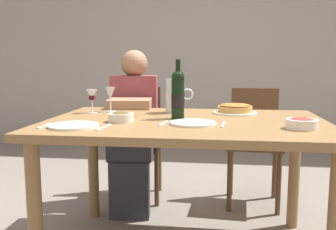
% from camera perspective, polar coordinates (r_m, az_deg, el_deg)
% --- Properties ---
extents(back_wall, '(8.00, 0.10, 2.80)m').
position_cam_1_polar(back_wall, '(4.64, 5.47, 12.17)').
color(back_wall, '#A3998E').
rests_on(back_wall, ground).
extents(dining_table, '(1.50, 1.00, 0.76)m').
position_cam_1_polar(dining_table, '(2.03, 2.70, -3.35)').
color(dining_table, olive).
rests_on(dining_table, ground).
extents(wine_bottle, '(0.07, 0.07, 0.33)m').
position_cam_1_polar(wine_bottle, '(2.04, 1.53, 3.17)').
color(wine_bottle, black).
rests_on(wine_bottle, dining_table).
extents(water_pitcher, '(0.17, 0.12, 0.21)m').
position_cam_1_polar(water_pitcher, '(2.29, 1.13, 2.64)').
color(water_pitcher, silver).
rests_on(water_pitcher, dining_table).
extents(baked_tart, '(0.26, 0.26, 0.06)m').
position_cam_1_polar(baked_tart, '(2.30, 10.24, 0.91)').
color(baked_tart, white).
rests_on(baked_tart, dining_table).
extents(salad_bowl, '(0.15, 0.15, 0.06)m').
position_cam_1_polar(salad_bowl, '(1.85, 19.84, -1.16)').
color(salad_bowl, white).
rests_on(salad_bowl, dining_table).
extents(olive_bowl, '(0.13, 0.13, 0.05)m').
position_cam_1_polar(olive_bowl, '(1.96, -7.21, -0.25)').
color(olive_bowl, silver).
rests_on(olive_bowl, dining_table).
extents(wine_glass_left_diner, '(0.07, 0.07, 0.14)m').
position_cam_1_polar(wine_glass_left_diner, '(2.33, -11.60, 2.87)').
color(wine_glass_left_diner, silver).
rests_on(wine_glass_left_diner, dining_table).
extents(wine_glass_right_diner, '(0.06, 0.06, 0.16)m').
position_cam_1_polar(wine_glass_right_diner, '(2.36, -8.84, 3.16)').
color(wine_glass_right_diner, silver).
rests_on(wine_glass_right_diner, dining_table).
extents(dinner_plate_left_setting, '(0.23, 0.23, 0.01)m').
position_cam_1_polar(dinner_plate_left_setting, '(1.87, 3.85, -1.25)').
color(dinner_plate_left_setting, white).
rests_on(dinner_plate_left_setting, dining_table).
extents(dinner_plate_right_setting, '(0.24, 0.24, 0.01)m').
position_cam_1_polar(dinner_plate_right_setting, '(1.85, -14.28, -1.59)').
color(dinner_plate_right_setting, white).
rests_on(dinner_plate_right_setting, dining_table).
extents(fork_left_setting, '(0.03, 0.16, 0.00)m').
position_cam_1_polar(fork_left_setting, '(1.89, -0.69, -1.26)').
color(fork_left_setting, silver).
rests_on(fork_left_setting, dining_table).
extents(knife_left_setting, '(0.03, 0.18, 0.00)m').
position_cam_1_polar(knife_left_setting, '(1.87, 8.44, -1.44)').
color(knife_left_setting, silver).
rests_on(knife_left_setting, dining_table).
extents(knife_right_setting, '(0.02, 0.18, 0.00)m').
position_cam_1_polar(knife_right_setting, '(1.80, -9.84, -1.83)').
color(knife_right_setting, silver).
rests_on(knife_right_setting, dining_table).
extents(spoon_right_setting, '(0.02, 0.16, 0.00)m').
position_cam_1_polar(spoon_right_setting, '(1.91, -18.46, -1.57)').
color(spoon_right_setting, silver).
rests_on(spoon_right_setting, dining_table).
extents(chair_left, '(0.44, 0.44, 0.87)m').
position_cam_1_polar(chair_left, '(2.99, -4.71, -2.97)').
color(chair_left, brown).
rests_on(chair_left, ground).
extents(diner_left, '(0.37, 0.53, 1.16)m').
position_cam_1_polar(diner_left, '(2.74, -5.39, -1.46)').
color(diner_left, '#8E3D42').
rests_on(diner_left, ground).
extents(chair_right, '(0.43, 0.43, 0.87)m').
position_cam_1_polar(chair_right, '(2.92, 13.05, -3.43)').
color(chair_right, brown).
rests_on(chair_right, ground).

